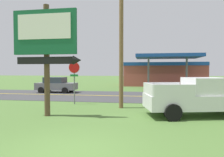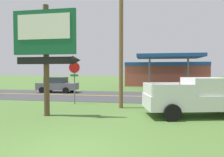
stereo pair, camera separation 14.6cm
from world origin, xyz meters
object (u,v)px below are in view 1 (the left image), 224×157
at_px(utility_pole, 121,30).
at_px(pickup_white_parked_on_lawn, 198,97).
at_px(stop_sign, 74,75).
at_px(motel_sign, 46,42).
at_px(car_grey_near_lane, 56,85).
at_px(gas_station, 163,73).

xyz_separation_m(utility_pole, pickup_white_parked_on_lawn, (4.15, -1.62, -3.88)).
bearing_deg(stop_sign, utility_pole, -15.08).
distance_m(motel_sign, pickup_white_parked_on_lawn, 8.19).
bearing_deg(car_grey_near_lane, pickup_white_parked_on_lawn, -38.25).
bearing_deg(utility_pole, car_grey_near_lane, 135.07).
relative_size(utility_pole, pickup_white_parked_on_lawn, 1.65).
distance_m(stop_sign, utility_pole, 4.49).
distance_m(stop_sign, pickup_white_parked_on_lawn, 8.01).
distance_m(motel_sign, gas_station, 24.43).
bearing_deg(pickup_white_parked_on_lawn, car_grey_near_lane, 141.75).
bearing_deg(utility_pole, gas_station, 77.81).
bearing_deg(motel_sign, pickup_white_parked_on_lawn, 10.12).
xyz_separation_m(stop_sign, gas_station, (7.72, 19.21, -0.08)).
distance_m(utility_pole, pickup_white_parked_on_lawn, 5.90).
distance_m(gas_station, car_grey_near_lane, 17.35).
relative_size(gas_station, pickup_white_parked_on_lawn, 2.18).
distance_m(utility_pole, car_grey_near_lane, 11.85).
relative_size(utility_pole, car_grey_near_lane, 2.16).
bearing_deg(gas_station, utility_pole, -102.19).
bearing_deg(motel_sign, car_grey_near_lane, 112.40).
height_order(motel_sign, utility_pole, utility_pole).
distance_m(stop_sign, gas_station, 20.71).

